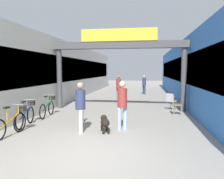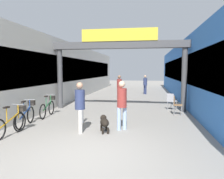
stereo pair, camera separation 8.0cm
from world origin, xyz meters
TOP-DOWN VIEW (x-y plane):
  - ground_plane at (0.00, 0.00)m, footprint 80.00×80.00m
  - storefront_left at (-5.09, 11.00)m, footprint 3.00×26.00m
  - storefront_right at (5.09, 11.00)m, footprint 3.00×26.00m
  - arcade_sign_gateway at (0.00, 6.44)m, footprint 7.40×0.47m
  - pedestrian_with_dog at (0.61, 2.47)m, footprint 0.48×0.48m
  - pedestrian_companion at (-0.76, 1.93)m, footprint 0.44×0.44m
  - pedestrian_carrying_crate at (-0.46, 10.06)m, footprint 0.48×0.48m
  - pedestrian_elderly_walking at (1.29, 14.43)m, footprint 0.46×0.46m
  - dog_on_leash at (0.05, 2.10)m, footprint 0.49×0.79m
  - bicycle_orange_nearest at (-2.87, 1.27)m, footprint 0.46×1.69m
  - bicycle_blue_second at (-3.09, 2.52)m, footprint 0.46×1.68m
  - bicycle_green_third at (-3.01, 4.21)m, footprint 0.46×1.69m
  - bollard_post_metal at (-1.07, 3.21)m, footprint 0.10×0.10m
  - cafe_chair_wood_nearer at (2.87, 5.55)m, footprint 0.46×0.46m
  - cafe_chair_aluminium_farther at (2.77, 6.79)m, footprint 0.56×0.56m

SIDE VIEW (x-z plane):
  - ground_plane at x=0.00m, z-range 0.00..0.00m
  - dog_on_leash at x=0.05m, z-range 0.07..0.62m
  - bicycle_orange_nearest at x=-2.87m, z-range -0.05..0.93m
  - bicycle_blue_second at x=-3.09m, z-range -0.05..0.93m
  - bicycle_green_third at x=-3.01m, z-range -0.05..0.93m
  - bollard_post_metal at x=-1.07m, z-range 0.01..0.98m
  - cafe_chair_wood_nearer at x=2.87m, z-range 0.10..0.99m
  - cafe_chair_aluminium_farther at x=2.77m, z-range 0.10..0.99m
  - pedestrian_elderly_walking at x=1.29m, z-range 0.12..1.81m
  - pedestrian_companion at x=-0.76m, z-range 0.13..1.84m
  - pedestrian_with_dog at x=0.61m, z-range 0.13..1.88m
  - pedestrian_carrying_crate at x=-0.46m, z-range 0.13..1.91m
  - storefront_left at x=-5.09m, z-range 0.00..3.96m
  - storefront_right at x=5.09m, z-range 0.00..3.96m
  - arcade_sign_gateway at x=0.00m, z-range 0.90..5.17m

